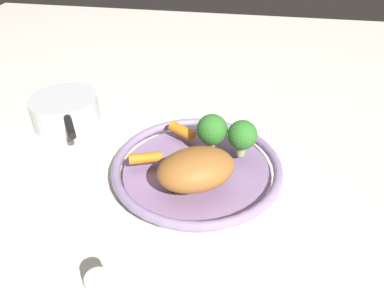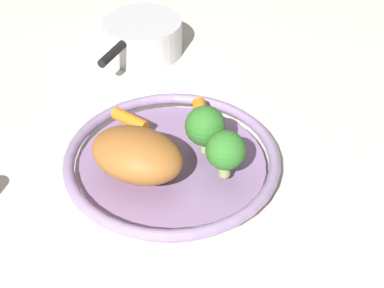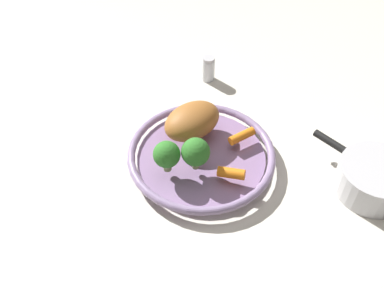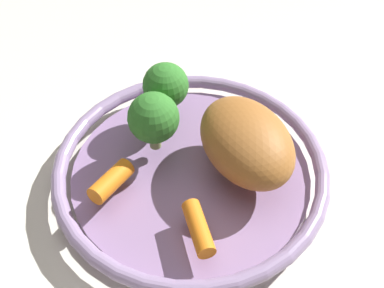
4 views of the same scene
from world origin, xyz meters
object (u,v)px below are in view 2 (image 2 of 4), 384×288
Objects in this scene: saucepan at (143,37)px; baby_carrot_center at (130,120)px; serving_bowl at (172,162)px; roast_chicken_piece at (137,155)px; baby_carrot_back at (201,114)px; broccoli_floret_mid at (226,151)px; broccoli_floret_small at (205,126)px.

baby_carrot_center is at bearing -123.65° from saucepan.
roast_chicken_piece reaches higher than serving_bowl.
baby_carrot_center is at bearing 153.42° from baby_carrot_back.
broccoli_floret_mid is at bearing -104.03° from saucepan.
broccoli_floret_mid is (-0.04, -0.12, 0.03)m from baby_carrot_back.
serving_bowl is 4.23× the size of broccoli_floret_small.
baby_carrot_back is 0.76× the size of broccoli_floret_mid.
serving_bowl is at bearing -151.80° from baby_carrot_back.
broccoli_floret_small is 0.36× the size of saucepan.
baby_carrot_center is 0.81× the size of broccoli_floret_small.
saucepan reaches higher than baby_carrot_back.
baby_carrot_back is (0.10, -0.05, 0.00)m from baby_carrot_center.
broccoli_floret_mid reaches higher than roast_chicken_piece.
baby_carrot_center is (-0.02, 0.09, 0.03)m from serving_bowl.
baby_carrot_center is (0.04, 0.10, -0.02)m from roast_chicken_piece.
baby_carrot_center is 0.11m from baby_carrot_back.
broccoli_floret_mid is at bearing -95.92° from broccoli_floret_small.
saucepan is at bearing 59.24° from roast_chicken_piece.
broccoli_floret_mid is (-0.01, -0.06, -0.00)m from broccoli_floret_small.
roast_chicken_piece is at bearing -120.76° from saucepan.
saucepan reaches higher than serving_bowl.
broccoli_floret_small reaches higher than saucepan.
saucepan is (0.06, 0.29, -0.01)m from baby_carrot_back.
saucepan is (0.10, 0.35, -0.05)m from broccoli_floret_small.
broccoli_floret_small is at bearing -120.31° from baby_carrot_back.
roast_chicken_piece is (-0.06, -0.01, 0.05)m from serving_bowl.
broccoli_floret_small is 0.06m from broccoli_floret_mid.
baby_carrot_back is at bearing -26.58° from baby_carrot_center.
baby_carrot_back reaches higher than serving_bowl.
baby_carrot_back is 0.08m from broccoli_floret_small.
saucepan is (0.20, 0.34, -0.04)m from roast_chicken_piece.
roast_chicken_piece is at bearing 144.41° from broccoli_floret_mid.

